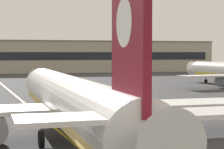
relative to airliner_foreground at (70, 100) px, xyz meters
name	(u,v)px	position (x,y,z in m)	size (l,w,h in m)	color
taxiway_centreline	(37,113)	(-1.15, 17.02, -3.37)	(0.30, 180.00, 0.01)	yellow
airliner_foreground	(70,100)	(0.00, 0.00, 0.00)	(32.08, 41.45, 11.65)	white
safety_cone_by_nose_gear	(49,113)	(0.07, 15.15, -3.11)	(0.44, 0.44, 0.55)	orange
terminal_building	(35,57)	(7.79, 123.27, 2.50)	(135.55, 12.40, 11.72)	#B2A893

